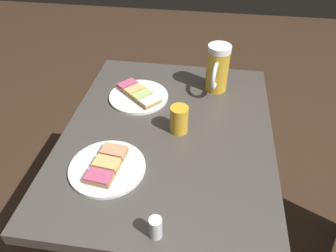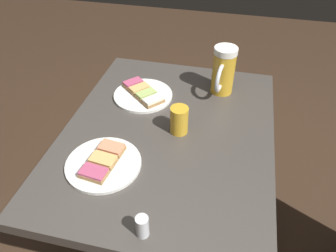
# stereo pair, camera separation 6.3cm
# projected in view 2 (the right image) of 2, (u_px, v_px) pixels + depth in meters

# --- Properties ---
(ground_plane) EXTENTS (6.00, 6.00, 0.00)m
(ground_plane) POSITION_uv_depth(u_px,v_px,m) (168.00, 252.00, 1.48)
(ground_plane) COLOR #382619
(cafe_table) EXTENTS (0.83, 0.65, 0.73)m
(cafe_table) POSITION_uv_depth(u_px,v_px,m) (168.00, 167.00, 1.11)
(cafe_table) COLOR black
(cafe_table) RESTS_ON ground_plane
(plate_near) EXTENTS (0.21, 0.21, 0.03)m
(plate_near) POSITION_uv_depth(u_px,v_px,m) (103.00, 163.00, 0.89)
(plate_near) COLOR white
(plate_near) RESTS_ON cafe_table
(plate_far) EXTENTS (0.21, 0.21, 0.03)m
(plate_far) POSITION_uv_depth(u_px,v_px,m) (143.00, 94.00, 1.14)
(plate_far) COLOR white
(plate_far) RESTS_ON cafe_table
(beer_mug) EXTENTS (0.14, 0.08, 0.17)m
(beer_mug) POSITION_uv_depth(u_px,v_px,m) (223.00, 71.00, 1.12)
(beer_mug) COLOR gold
(beer_mug) RESTS_ON cafe_table
(beer_glass_small) EXTENTS (0.06, 0.06, 0.09)m
(beer_glass_small) POSITION_uv_depth(u_px,v_px,m) (179.00, 120.00, 0.98)
(beer_glass_small) COLOR gold
(beer_glass_small) RESTS_ON cafe_table
(salt_shaker) EXTENTS (0.03, 0.03, 0.06)m
(salt_shaker) POSITION_uv_depth(u_px,v_px,m) (142.00, 226.00, 0.71)
(salt_shaker) COLOR silver
(salt_shaker) RESTS_ON cafe_table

